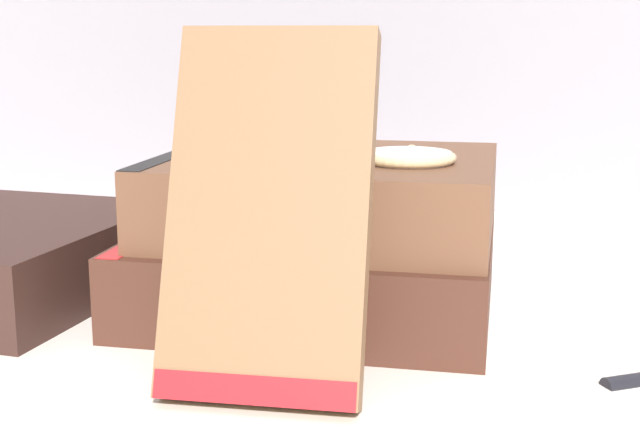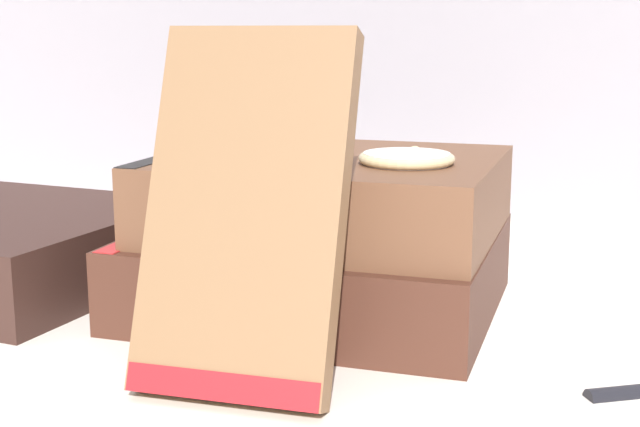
# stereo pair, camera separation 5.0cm
# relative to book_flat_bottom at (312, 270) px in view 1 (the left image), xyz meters

# --- Properties ---
(ground_plane) EXTENTS (3.00, 3.00, 0.00)m
(ground_plane) POSITION_rel_book_flat_bottom_xyz_m (0.00, -0.05, -0.02)
(ground_plane) COLOR silver
(book_flat_bottom) EXTENTS (0.20, 0.17, 0.05)m
(book_flat_bottom) POSITION_rel_book_flat_bottom_xyz_m (0.00, 0.00, 0.00)
(book_flat_bottom) COLOR #422319
(book_flat_bottom) RESTS_ON ground_plane
(book_flat_top) EXTENTS (0.18, 0.16, 0.04)m
(book_flat_top) POSITION_rel_book_flat_bottom_xyz_m (0.00, 0.00, 0.04)
(book_flat_top) COLOR brown
(book_flat_top) RESTS_ON book_flat_bottom
(book_leaning_front) EXTENTS (0.09, 0.07, 0.16)m
(book_leaning_front) POSITION_rel_book_flat_bottom_xyz_m (0.00, -0.11, 0.05)
(book_leaning_front) COLOR brown
(book_leaning_front) RESTS_ON ground_plane
(pocket_watch) EXTENTS (0.05, 0.05, 0.01)m
(pocket_watch) POSITION_rel_book_flat_bottom_xyz_m (0.05, -0.02, 0.07)
(pocket_watch) COLOR silver
(pocket_watch) RESTS_ON book_flat_top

